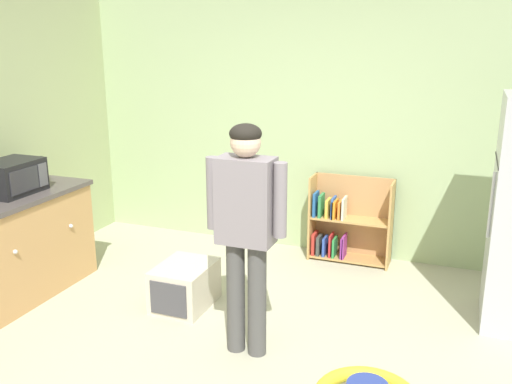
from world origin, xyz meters
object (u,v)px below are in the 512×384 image
Objects in this scene: ketchup_bottle at (42,172)px; yellow_cup at (32,177)px; microwave at (12,177)px; bookshelf at (345,224)px; standing_person at (246,220)px; pet_carrier at (185,286)px.

ketchup_bottle is 0.13m from yellow_cup.
microwave is 0.36m from ketchup_bottle.
ketchup_bottle reaches higher than bookshelf.
standing_person is at bearing -13.70° from yellow_cup.
ketchup_bottle is at bearing 165.59° from standing_person.
bookshelf is at bearing 81.91° from standing_person.
standing_person reaches higher than ketchup_bottle.
yellow_cup is (-1.58, 0.10, 0.77)m from pet_carrier.
ketchup_bottle reaches higher than yellow_cup.
pet_carrier is at bearing -3.63° from yellow_cup.
standing_person is 2.97× the size of pet_carrier.
pet_carrier is (-1.02, -1.49, -0.19)m from bookshelf.
ketchup_bottle is (-1.46, 0.10, 0.82)m from pet_carrier.
bookshelf is 8.95× the size of yellow_cup.
microwave is at bearing -169.80° from pet_carrier.
bookshelf is at bearing 28.19° from yellow_cup.
bookshelf is 1.77× the size of microwave.
bookshelf reaches higher than pet_carrier.
pet_carrier is (-0.74, 0.47, -0.80)m from standing_person.
standing_person is 2.27m from ketchup_bottle.
standing_person reaches higher than microwave.
standing_person is at bearing -5.28° from microwave.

